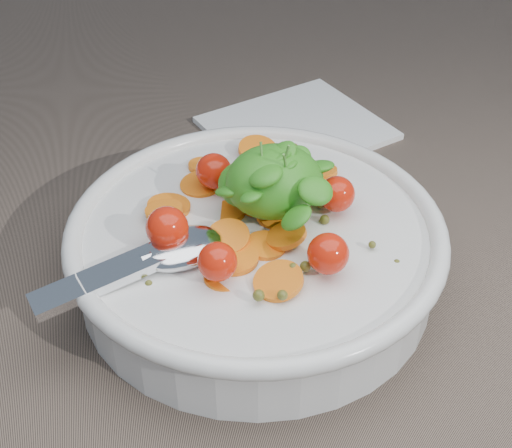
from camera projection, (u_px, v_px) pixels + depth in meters
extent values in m
plane|color=#796657|center=(277.00, 270.00, 0.60)|extent=(6.00, 6.00, 0.00)
cylinder|color=white|center=(256.00, 255.00, 0.58)|extent=(0.29, 0.29, 0.05)
torus|color=white|center=(256.00, 228.00, 0.56)|extent=(0.30, 0.30, 0.02)
cylinder|color=white|center=(256.00, 277.00, 0.59)|extent=(0.14, 0.14, 0.01)
cylinder|color=brown|center=(256.00, 255.00, 0.58)|extent=(0.26, 0.26, 0.04)
cylinder|color=orange|center=(261.00, 173.00, 0.61)|extent=(0.04, 0.04, 0.02)
cylinder|color=orange|center=(318.00, 191.00, 0.59)|extent=(0.03, 0.03, 0.01)
cylinder|color=orange|center=(277.00, 213.00, 0.57)|extent=(0.05, 0.05, 0.02)
cylinder|color=orange|center=(200.00, 185.00, 0.60)|extent=(0.05, 0.05, 0.01)
cylinder|color=orange|center=(164.00, 210.00, 0.56)|extent=(0.04, 0.04, 0.01)
cylinder|color=orange|center=(325.00, 194.00, 0.60)|extent=(0.04, 0.04, 0.01)
cylinder|color=orange|center=(252.00, 168.00, 0.62)|extent=(0.04, 0.04, 0.01)
cylinder|color=orange|center=(248.00, 180.00, 0.61)|extent=(0.03, 0.03, 0.01)
cylinder|color=orange|center=(228.00, 237.00, 0.54)|extent=(0.04, 0.04, 0.02)
cylinder|color=orange|center=(204.00, 166.00, 0.63)|extent=(0.03, 0.03, 0.01)
cylinder|color=orange|center=(225.00, 214.00, 0.58)|extent=(0.05, 0.05, 0.02)
cylinder|color=orange|center=(234.00, 257.00, 0.53)|extent=(0.05, 0.05, 0.01)
cylinder|color=orange|center=(266.00, 246.00, 0.54)|extent=(0.04, 0.04, 0.01)
cylinder|color=orange|center=(286.00, 235.00, 0.54)|extent=(0.04, 0.04, 0.02)
cylinder|color=orange|center=(258.00, 150.00, 0.64)|extent=(0.04, 0.04, 0.01)
cylinder|color=orange|center=(169.00, 206.00, 0.58)|extent=(0.05, 0.05, 0.01)
cylinder|color=orange|center=(321.00, 172.00, 0.61)|extent=(0.04, 0.04, 0.01)
cylinder|color=orange|center=(224.00, 281.00, 0.52)|extent=(0.04, 0.04, 0.01)
cylinder|color=orange|center=(213.00, 178.00, 0.62)|extent=(0.05, 0.05, 0.02)
cylinder|color=orange|center=(278.00, 281.00, 0.51)|extent=(0.04, 0.04, 0.02)
cylinder|color=orange|center=(262.00, 205.00, 0.58)|extent=(0.05, 0.05, 0.01)
cylinder|color=orange|center=(256.00, 196.00, 0.59)|extent=(0.04, 0.04, 0.01)
sphere|color=#54541C|center=(302.00, 195.00, 0.58)|extent=(0.01, 0.01, 0.01)
sphere|color=#54541C|center=(286.00, 288.00, 0.50)|extent=(0.01, 0.01, 0.01)
sphere|color=#54541C|center=(293.00, 268.00, 0.51)|extent=(0.01, 0.01, 0.01)
sphere|color=#54541C|center=(305.00, 266.00, 0.52)|extent=(0.01, 0.01, 0.01)
sphere|color=#54541C|center=(195.00, 251.00, 0.53)|extent=(0.01, 0.01, 0.01)
sphere|color=#54541C|center=(397.00, 263.00, 0.53)|extent=(0.01, 0.01, 0.01)
sphere|color=#54541C|center=(255.00, 161.00, 0.64)|extent=(0.01, 0.01, 0.01)
sphere|color=#54541C|center=(292.00, 189.00, 0.60)|extent=(0.01, 0.01, 0.01)
sphere|color=#54541C|center=(294.00, 197.00, 0.59)|extent=(0.01, 0.01, 0.01)
sphere|color=#54541C|center=(321.00, 204.00, 0.58)|extent=(0.01, 0.01, 0.01)
sphere|color=#54541C|center=(149.00, 284.00, 0.51)|extent=(0.01, 0.01, 0.01)
sphere|color=#54541C|center=(282.00, 295.00, 0.49)|extent=(0.01, 0.01, 0.01)
sphere|color=#54541C|center=(372.00, 245.00, 0.54)|extent=(0.01, 0.01, 0.01)
sphere|color=#54541C|center=(295.00, 146.00, 0.64)|extent=(0.01, 0.01, 0.01)
sphere|color=#54541C|center=(293.00, 245.00, 0.54)|extent=(0.01, 0.01, 0.01)
sphere|color=#54541C|center=(325.00, 220.00, 0.56)|extent=(0.01, 0.01, 0.01)
sphere|color=#54541C|center=(287.00, 169.00, 0.62)|extent=(0.01, 0.01, 0.01)
sphere|color=#54541C|center=(259.00, 295.00, 0.49)|extent=(0.01, 0.01, 0.01)
sphere|color=red|center=(337.00, 194.00, 0.56)|extent=(0.03, 0.03, 0.03)
sphere|color=red|center=(282.00, 163.00, 0.60)|extent=(0.03, 0.03, 0.03)
sphere|color=red|center=(214.00, 171.00, 0.59)|extent=(0.03, 0.03, 0.03)
sphere|color=red|center=(167.00, 228.00, 0.53)|extent=(0.03, 0.03, 0.03)
sphere|color=red|center=(217.00, 262.00, 0.50)|extent=(0.03, 0.03, 0.03)
sphere|color=red|center=(328.00, 254.00, 0.51)|extent=(0.03, 0.03, 0.03)
ellipsoid|color=#389321|center=(274.00, 181.00, 0.55)|extent=(0.08, 0.07, 0.06)
ellipsoid|color=#389321|center=(246.00, 184.00, 0.56)|extent=(0.04, 0.04, 0.04)
ellipsoid|color=#389321|center=(282.00, 155.00, 0.54)|extent=(0.03, 0.03, 0.02)
ellipsoid|color=#389321|center=(316.00, 191.00, 0.52)|extent=(0.03, 0.03, 0.02)
ellipsoid|color=#389321|center=(306.00, 169.00, 0.56)|extent=(0.03, 0.03, 0.02)
ellipsoid|color=#389321|center=(266.00, 176.00, 0.52)|extent=(0.03, 0.03, 0.02)
ellipsoid|color=#389321|center=(266.00, 171.00, 0.55)|extent=(0.02, 0.02, 0.01)
ellipsoid|color=#389321|center=(252.00, 196.00, 0.52)|extent=(0.03, 0.03, 0.01)
ellipsoid|color=#389321|center=(259.00, 171.00, 0.54)|extent=(0.03, 0.04, 0.02)
ellipsoid|color=#389321|center=(296.00, 218.00, 0.52)|extent=(0.03, 0.04, 0.03)
ellipsoid|color=#389321|center=(312.00, 173.00, 0.56)|extent=(0.02, 0.03, 0.02)
ellipsoid|color=#389321|center=(264.00, 170.00, 0.54)|extent=(0.03, 0.03, 0.02)
ellipsoid|color=#389321|center=(318.00, 167.00, 0.56)|extent=(0.04, 0.04, 0.02)
ellipsoid|color=#389321|center=(273.00, 174.00, 0.55)|extent=(0.02, 0.02, 0.02)
ellipsoid|color=#389321|center=(277.00, 161.00, 0.53)|extent=(0.03, 0.03, 0.02)
ellipsoid|color=#389321|center=(286.00, 183.00, 0.55)|extent=(0.03, 0.03, 0.02)
ellipsoid|color=#389321|center=(230.00, 191.00, 0.54)|extent=(0.03, 0.03, 0.02)
ellipsoid|color=#389321|center=(287.00, 168.00, 0.53)|extent=(0.02, 0.02, 0.02)
ellipsoid|color=#389321|center=(276.00, 166.00, 0.54)|extent=(0.03, 0.03, 0.02)
ellipsoid|color=#389321|center=(276.00, 160.00, 0.54)|extent=(0.04, 0.03, 0.03)
ellipsoid|color=#389321|center=(265.00, 160.00, 0.54)|extent=(0.04, 0.04, 0.02)
ellipsoid|color=#389321|center=(300.00, 156.00, 0.55)|extent=(0.02, 0.02, 0.02)
ellipsoid|color=#389321|center=(267.00, 173.00, 0.53)|extent=(0.03, 0.03, 0.02)
ellipsoid|color=#389321|center=(275.00, 168.00, 0.54)|extent=(0.03, 0.03, 0.02)
ellipsoid|color=#389321|center=(267.00, 175.00, 0.54)|extent=(0.02, 0.02, 0.02)
cylinder|color=#4C8C33|center=(281.00, 172.00, 0.54)|extent=(0.01, 0.01, 0.05)
cylinder|color=#4C8C33|center=(287.00, 176.00, 0.53)|extent=(0.01, 0.01, 0.05)
cylinder|color=#4C8C33|center=(263.00, 174.00, 0.53)|extent=(0.00, 0.02, 0.05)
ellipsoid|color=silver|center=(182.00, 248.00, 0.53)|extent=(0.08, 0.06, 0.02)
cube|color=silver|center=(117.00, 272.00, 0.51)|extent=(0.13, 0.06, 0.02)
cylinder|color=silver|center=(157.00, 256.00, 0.52)|extent=(0.03, 0.02, 0.01)
cube|color=white|center=(296.00, 128.00, 0.78)|extent=(0.22, 0.20, 0.01)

